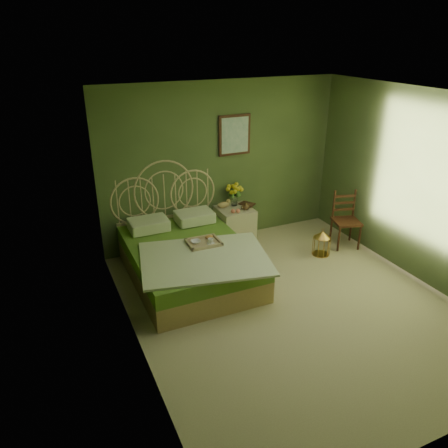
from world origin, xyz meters
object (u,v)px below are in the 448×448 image
chair (344,216)px  nightstand (235,222)px  bed (188,257)px  birdcage (322,243)px

chair → nightstand: bearing=169.5°
nightstand → chair: 1.78m
bed → birdcage: (2.15, -0.23, -0.12)m
bed → nightstand: bearing=34.2°
nightstand → chair: (1.59, -0.80, 0.14)m
bed → chair: bed is taller
nightstand → birdcage: (1.05, -0.98, -0.17)m
nightstand → chair: nightstand is taller
bed → birdcage: 2.16m
chair → birdcage: 0.64m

